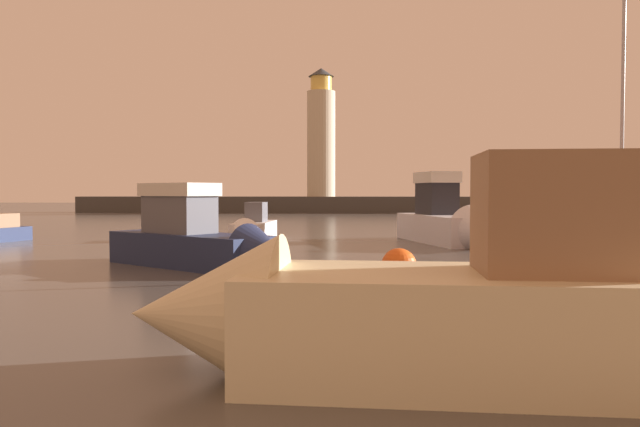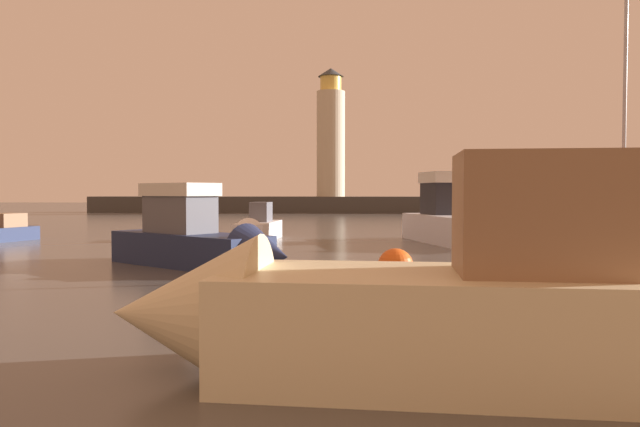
{
  "view_description": "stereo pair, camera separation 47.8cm",
  "coord_description": "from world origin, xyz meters",
  "px_view_note": "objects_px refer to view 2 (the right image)",
  "views": [
    {
      "loc": [
        1.93,
        -1.72,
        2.57
      ],
      "look_at": [
        0.79,
        19.68,
        1.82
      ],
      "focal_mm": 33.51,
      "sensor_mm": 36.0,
      "label": 1
    },
    {
      "loc": [
        2.41,
        -1.69,
        2.57
      ],
      "look_at": [
        0.79,
        19.68,
        1.82
      ],
      "focal_mm": 33.51,
      "sensor_mm": 36.0,
      "label": 2
    }
  ],
  "objects_px": {
    "motorboat_2": "(256,229)",
    "mooring_buoy": "(395,266)",
    "motorboat_3": "(403,311)",
    "sailboat_moored": "(625,248)",
    "lighthouse": "(331,136)",
    "motorboat_0": "(203,241)",
    "motorboat_4": "(458,223)"
  },
  "relations": [
    {
      "from": "lighthouse",
      "to": "motorboat_3",
      "type": "height_order",
      "value": "lighthouse"
    },
    {
      "from": "lighthouse",
      "to": "mooring_buoy",
      "type": "height_order",
      "value": "lighthouse"
    },
    {
      "from": "motorboat_0",
      "to": "mooring_buoy",
      "type": "distance_m",
      "value": 7.15
    },
    {
      "from": "sailboat_moored",
      "to": "lighthouse",
      "type": "bearing_deg",
      "value": 103.31
    },
    {
      "from": "lighthouse",
      "to": "motorboat_0",
      "type": "distance_m",
      "value": 57.2
    },
    {
      "from": "motorboat_3",
      "to": "motorboat_4",
      "type": "xyz_separation_m",
      "value": [
        4.09,
        21.89,
        0.1
      ]
    },
    {
      "from": "motorboat_2",
      "to": "sailboat_moored",
      "type": "distance_m",
      "value": 17.95
    },
    {
      "from": "motorboat_4",
      "to": "sailboat_moored",
      "type": "distance_m",
      "value": 10.17
    },
    {
      "from": "lighthouse",
      "to": "mooring_buoy",
      "type": "relative_size",
      "value": 16.23
    },
    {
      "from": "motorboat_0",
      "to": "motorboat_2",
      "type": "relative_size",
      "value": 1.19
    },
    {
      "from": "sailboat_moored",
      "to": "mooring_buoy",
      "type": "distance_m",
      "value": 8.85
    },
    {
      "from": "motorboat_2",
      "to": "motorboat_4",
      "type": "height_order",
      "value": "motorboat_4"
    },
    {
      "from": "motorboat_3",
      "to": "motorboat_4",
      "type": "height_order",
      "value": "motorboat_4"
    },
    {
      "from": "motorboat_0",
      "to": "motorboat_3",
      "type": "height_order",
      "value": "motorboat_3"
    },
    {
      "from": "sailboat_moored",
      "to": "motorboat_3",
      "type": "bearing_deg",
      "value": -123.17
    },
    {
      "from": "motorboat_3",
      "to": "sailboat_moored",
      "type": "distance_m",
      "value": 15.06
    },
    {
      "from": "sailboat_moored",
      "to": "mooring_buoy",
      "type": "bearing_deg",
      "value": -153.34
    },
    {
      "from": "lighthouse",
      "to": "sailboat_moored",
      "type": "relative_size",
      "value": 1.41
    },
    {
      "from": "lighthouse",
      "to": "sailboat_moored",
      "type": "bearing_deg",
      "value": -76.69
    },
    {
      "from": "motorboat_3",
      "to": "mooring_buoy",
      "type": "distance_m",
      "value": 8.65
    },
    {
      "from": "lighthouse",
      "to": "sailboat_moored",
      "type": "height_order",
      "value": "lighthouse"
    },
    {
      "from": "lighthouse",
      "to": "motorboat_0",
      "type": "relative_size",
      "value": 2.13
    },
    {
      "from": "motorboat_3",
      "to": "sailboat_moored",
      "type": "xyz_separation_m",
      "value": [
        8.24,
        12.61,
        -0.25
      ]
    },
    {
      "from": "motorboat_3",
      "to": "mooring_buoy",
      "type": "relative_size",
      "value": 8.9
    },
    {
      "from": "motorboat_2",
      "to": "motorboat_4",
      "type": "bearing_deg",
      "value": -6.74
    },
    {
      "from": "motorboat_0",
      "to": "motorboat_4",
      "type": "xyz_separation_m",
      "value": [
        10.15,
        10.06,
        0.12
      ]
    },
    {
      "from": "lighthouse",
      "to": "sailboat_moored",
      "type": "xyz_separation_m",
      "value": [
        13.18,
        -55.71,
        -9.12
      ]
    },
    {
      "from": "motorboat_2",
      "to": "mooring_buoy",
      "type": "xyz_separation_m",
      "value": [
        6.64,
        -14.48,
        -0.13
      ]
    },
    {
      "from": "motorboat_4",
      "to": "mooring_buoy",
      "type": "xyz_separation_m",
      "value": [
        -3.76,
        -13.25,
        -0.55
      ]
    },
    {
      "from": "motorboat_4",
      "to": "mooring_buoy",
      "type": "bearing_deg",
      "value": -105.84
    },
    {
      "from": "mooring_buoy",
      "to": "motorboat_3",
      "type": "bearing_deg",
      "value": -92.19
    },
    {
      "from": "motorboat_2",
      "to": "motorboat_3",
      "type": "relative_size",
      "value": 0.72
    }
  ]
}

